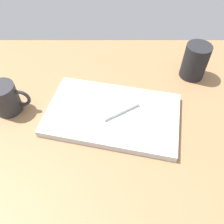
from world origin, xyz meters
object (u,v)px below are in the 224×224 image
Objects in this scene: coffee_mug at (5,99)px; laptop_closed at (112,114)px; pen_cup at (194,61)px; cell_phone_on_laptop at (117,106)px.

laptop_closed is at bearing -5.59° from coffee_mug.
pen_cup is (25.22, 17.44, 4.46)cm from laptop_closed.
pen_cup is at bearing 15.21° from coffee_mug.
coffee_mug is (-28.62, 2.80, 3.33)cm from laptop_closed.
coffee_mug is (-29.86, 1.16, 1.76)cm from cell_phone_on_laptop.
laptop_closed is 3.23× the size of pen_cup.
coffee_mug reaches higher than laptop_closed.
cell_phone_on_laptop is 29.94cm from coffee_mug.
coffee_mug is at bearing -173.36° from laptop_closed.
coffee_mug is at bearing -164.79° from pen_cup.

